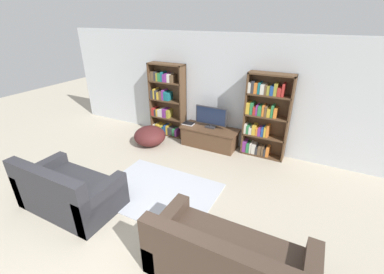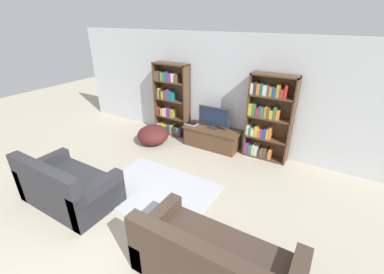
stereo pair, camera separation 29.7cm
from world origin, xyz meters
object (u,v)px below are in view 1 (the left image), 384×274
(couch_right_sofa, at_px, (228,262))
(beanbag_ottoman, at_px, (150,136))
(bookshelf_left, at_px, (166,102))
(television, at_px, (211,117))
(couch_left_sectional, at_px, (69,192))
(tv_stand, at_px, (210,137))
(laptop, at_px, (189,124))
(bookshelf_right, at_px, (264,117))

(couch_right_sofa, bearing_deg, beanbag_ottoman, 139.45)
(bookshelf_left, relative_size, television, 2.42)
(couch_left_sectional, height_order, couch_right_sofa, couch_left_sectional)
(tv_stand, xyz_separation_m, laptop, (-0.57, -0.01, 0.25))
(bookshelf_right, height_order, beanbag_ottoman, bookshelf_right)
(bookshelf_right, xyz_separation_m, laptop, (-1.78, -0.18, -0.43))
(bookshelf_left, xyz_separation_m, couch_right_sofa, (2.93, -3.29, -0.61))
(bookshelf_left, distance_m, bookshelf_right, 2.52)
(bookshelf_left, height_order, laptop, bookshelf_left)
(television, bearing_deg, couch_right_sofa, -63.00)
(couch_left_sectional, bearing_deg, bookshelf_right, 54.12)
(couch_left_sectional, bearing_deg, couch_right_sofa, -0.69)
(television, relative_size, couch_right_sofa, 0.40)
(couch_right_sofa, bearing_deg, laptop, 125.08)
(television, distance_m, couch_left_sectional, 3.38)
(tv_stand, height_order, beanbag_ottoman, tv_stand)
(television, distance_m, beanbag_ottoman, 1.58)
(tv_stand, bearing_deg, couch_right_sofa, -62.67)
(bookshelf_right, bearing_deg, television, -174.29)
(tv_stand, xyz_separation_m, television, (-0.00, 0.04, 0.51))
(bookshelf_right, distance_m, laptop, 1.84)
(bookshelf_left, bearing_deg, laptop, -13.63)
(couch_right_sofa, distance_m, beanbag_ottoman, 3.89)
(couch_right_sofa, bearing_deg, tv_stand, 117.33)
(laptop, height_order, couch_right_sofa, couch_right_sofa)
(laptop, xyz_separation_m, couch_left_sectional, (-0.58, -3.08, -0.20))
(bookshelf_right, distance_m, couch_right_sofa, 3.38)
(bookshelf_left, xyz_separation_m, television, (1.31, -0.12, -0.14))
(bookshelf_right, bearing_deg, couch_right_sofa, -82.89)
(bookshelf_left, relative_size, bookshelf_right, 1.00)
(bookshelf_right, relative_size, beanbag_ottoman, 2.43)
(television, height_order, couch_right_sofa, television)
(bookshelf_right, bearing_deg, laptop, -174.24)
(laptop, xyz_separation_m, beanbag_ottoman, (-0.77, -0.59, -0.26))
(couch_right_sofa, xyz_separation_m, beanbag_ottoman, (-2.96, 2.53, -0.05))
(tv_stand, bearing_deg, beanbag_ottoman, -155.86)
(television, distance_m, laptop, 0.63)
(tv_stand, height_order, laptop, laptop)
(tv_stand, relative_size, couch_right_sofa, 0.72)
(television, height_order, beanbag_ottoman, television)
(television, bearing_deg, beanbag_ottoman, -154.32)
(laptop, bearing_deg, beanbag_ottoman, -142.72)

